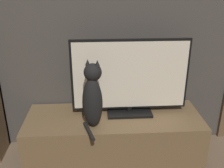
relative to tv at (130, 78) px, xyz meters
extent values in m
cube|color=brown|center=(-0.13, -0.06, -0.50)|extent=(1.40, 0.51, 0.40)
cube|color=black|center=(0.00, 0.00, -0.29)|extent=(0.36, 0.22, 0.02)
cylinder|color=black|center=(0.00, 0.00, -0.26)|extent=(0.04, 0.04, 0.04)
cube|color=black|center=(0.00, 0.00, 0.03)|extent=(0.92, 0.02, 0.57)
cube|color=silver|center=(0.00, -0.01, 0.03)|extent=(0.88, 0.01, 0.54)
ellipsoid|color=black|center=(-0.30, -0.20, -0.11)|extent=(0.18, 0.17, 0.38)
ellipsoid|color=silver|center=(-0.28, -0.15, -0.13)|extent=(0.09, 0.07, 0.21)
sphere|color=black|center=(-0.29, -0.17, 0.12)|extent=(0.16, 0.16, 0.13)
cone|color=black|center=(-0.32, -0.16, 0.19)|extent=(0.04, 0.04, 0.04)
cone|color=black|center=(-0.25, -0.18, 0.19)|extent=(0.04, 0.04, 0.04)
cylinder|color=black|center=(-0.32, -0.29, -0.29)|extent=(0.09, 0.23, 0.03)
camera|label=1|loc=(-0.26, -1.89, 0.75)|focal=42.00mm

